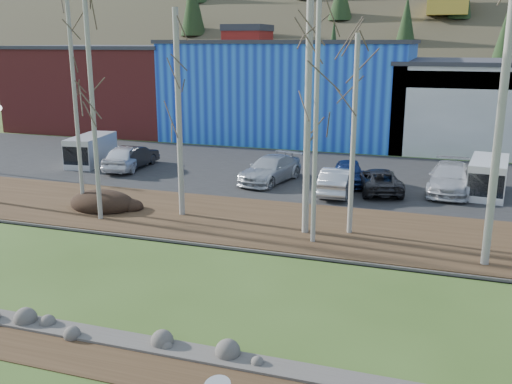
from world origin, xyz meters
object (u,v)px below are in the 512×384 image
(car_6, at_px, (450,178))
(van_white, at_px, (488,177))
(car_0, at_px, (126,157))
(van_grey, at_px, (90,150))
(car_3, at_px, (349,173))
(car_2, at_px, (270,169))
(car_4, at_px, (337,181))
(car_1, at_px, (134,157))
(car_5, at_px, (379,180))

(car_6, bearing_deg, van_white, 2.92)
(car_0, relative_size, van_white, 1.03)
(car_0, relative_size, van_grey, 1.03)
(car_3, xyz_separation_m, van_white, (7.47, -0.08, 0.28))
(van_grey, bearing_deg, car_2, -11.70)
(car_0, xyz_separation_m, car_4, (14.06, -1.77, -0.08))
(car_1, relative_size, car_4, 1.00)
(car_3, distance_m, van_white, 7.48)
(car_5, bearing_deg, car_4, 13.84)
(car_6, distance_m, van_white, 1.94)
(car_3, relative_size, car_4, 0.91)
(car_0, distance_m, car_2, 9.83)
(car_0, height_order, van_grey, van_grey)
(car_1, distance_m, van_grey, 3.30)
(car_4, distance_m, van_grey, 17.35)
(car_4, bearing_deg, car_1, -11.98)
(car_3, distance_m, car_5, 2.16)
(car_1, distance_m, van_white, 21.66)
(car_2, bearing_deg, van_grey, -171.18)
(car_0, xyz_separation_m, car_5, (16.17, -0.58, -0.16))
(car_0, height_order, car_3, car_0)
(car_5, relative_size, car_6, 0.86)
(car_3, distance_m, van_grey, 17.48)
(car_3, xyz_separation_m, car_4, (-0.29, -2.37, 0.04))
(car_5, xyz_separation_m, van_grey, (-19.29, 1.16, 0.32))
(car_1, relative_size, car_5, 0.95)
(car_2, distance_m, car_5, 6.35)
(car_6, relative_size, van_grey, 1.17)
(car_0, height_order, car_1, car_0)
(car_2, relative_size, car_6, 0.95)
(van_white, xyz_separation_m, van_grey, (-24.95, 0.07, -0.01))
(car_3, height_order, van_white, van_white)
(car_3, relative_size, car_6, 0.74)
(car_0, xyz_separation_m, car_1, (0.17, 0.62, -0.08))
(car_1, height_order, van_white, van_white)
(car_3, height_order, car_5, car_3)
(car_3, bearing_deg, car_4, -109.88)
(car_1, xyz_separation_m, van_white, (21.66, -0.12, 0.24))
(car_0, distance_m, car_6, 19.91)
(car_2, bearing_deg, car_0, -169.02)
(car_0, xyz_separation_m, car_2, (9.83, -0.28, -0.06))
(car_1, xyz_separation_m, car_6, (19.73, -0.12, 0.06))
(car_2, height_order, van_white, van_white)
(car_6, bearing_deg, car_4, -155.88)
(car_1, bearing_deg, van_grey, 0.33)
(car_1, xyz_separation_m, car_4, (13.89, -2.40, -0.00))
(van_white, relative_size, van_grey, 1.00)
(car_1, xyz_separation_m, car_5, (16.00, -1.20, -0.08))
(car_1, relative_size, car_6, 0.82)
(car_3, relative_size, car_5, 0.87)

